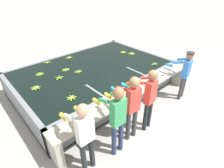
# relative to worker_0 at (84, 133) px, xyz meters

# --- Properties ---
(ground_plane) EXTENTS (80.00, 80.00, 0.00)m
(ground_plane) POSITION_rel_worker_0_xyz_m (2.03, 0.26, -1.02)
(ground_plane) COLOR #A3A099
(ground_plane) RESTS_ON ground
(wash_tank) EXTENTS (5.11, 3.42, 0.83)m
(wash_tank) POSITION_rel_worker_0_xyz_m (2.03, 2.42, -0.61)
(wash_tank) COLOR gray
(wash_tank) RESTS_ON ground
(work_ledge) EXTENTS (5.11, 0.45, 0.83)m
(work_ledge) POSITION_rel_worker_0_xyz_m (2.03, 0.49, -0.41)
(work_ledge) COLOR #A8A393
(work_ledge) RESTS_ON ground
(worker_0) EXTENTS (0.42, 0.72, 1.69)m
(worker_0) POSITION_rel_worker_0_xyz_m (0.00, 0.00, 0.00)
(worker_0) COLOR #1E2328
(worker_0) RESTS_ON ground
(worker_1) EXTENTS (0.42, 0.72, 1.75)m
(worker_1) POSITION_rel_worker_0_xyz_m (0.73, -0.11, 0.04)
(worker_1) COLOR navy
(worker_1) RESTS_ON ground
(worker_2) EXTENTS (0.46, 0.74, 1.73)m
(worker_2) POSITION_rel_worker_0_xyz_m (1.28, -0.02, 0.03)
(worker_2) COLOR #38383D
(worker_2) RESTS_ON ground
(worker_3) EXTENTS (0.45, 0.73, 1.72)m
(worker_3) POSITION_rel_worker_0_xyz_m (1.83, -0.09, 0.02)
(worker_3) COLOR #1E2328
(worker_3) RESTS_ON ground
(worker_4) EXTENTS (0.47, 0.73, 1.61)m
(worker_4) POSITION_rel_worker_0_xyz_m (3.77, -0.00, -0.05)
(worker_4) COLOR #38383D
(worker_4) RESTS_ON ground
(banana_bunch_floating_0) EXTENTS (0.28, 0.28, 0.08)m
(banana_bunch_floating_0) POSITION_rel_worker_0_xyz_m (0.51, 1.34, -0.17)
(banana_bunch_floating_0) COLOR #8CB738
(banana_bunch_floating_0) RESTS_ON wash_tank
(banana_bunch_floating_1) EXTENTS (0.28, 0.28, 0.08)m
(banana_bunch_floating_1) POSITION_rel_worker_0_xyz_m (3.75, 2.66, -0.17)
(banana_bunch_floating_1) COLOR #93BC3D
(banana_bunch_floating_1) RESTS_ON wash_tank
(banana_bunch_floating_2) EXTENTS (0.28, 0.26, 0.08)m
(banana_bunch_floating_2) POSITION_rel_worker_0_xyz_m (1.22, 2.84, -0.17)
(banana_bunch_floating_2) COLOR #9EC642
(banana_bunch_floating_2) RESTS_ON wash_tank
(banana_bunch_floating_3) EXTENTS (0.28, 0.27, 0.08)m
(banana_bunch_floating_3) POSITION_rel_worker_0_xyz_m (1.44, 2.45, -0.17)
(banana_bunch_floating_3) COLOR #7FAD33
(banana_bunch_floating_3) RESTS_ON wash_tank
(banana_bunch_floating_4) EXTENTS (0.28, 0.27, 0.08)m
(banana_bunch_floating_4) POSITION_rel_worker_0_xyz_m (0.79, 2.50, -0.17)
(banana_bunch_floating_4) COLOR #8CB738
(banana_bunch_floating_4) RESTS_ON wash_tank
(banana_bunch_floating_5) EXTENTS (0.28, 0.28, 0.08)m
(banana_bunch_floating_5) POSITION_rel_worker_0_xyz_m (0.03, 2.42, -0.17)
(banana_bunch_floating_5) COLOR #93BC3D
(banana_bunch_floating_5) RESTS_ON wash_tank
(banana_bunch_floating_6) EXTENTS (0.28, 0.28, 0.08)m
(banana_bunch_floating_6) POSITION_rel_worker_0_xyz_m (3.76, 1.12, -0.17)
(banana_bunch_floating_6) COLOR #8CB738
(banana_bunch_floating_6) RESTS_ON wash_tank
(banana_bunch_floating_7) EXTENTS (0.28, 0.27, 0.08)m
(banana_bunch_floating_7) POSITION_rel_worker_0_xyz_m (1.82, 3.67, -0.17)
(banana_bunch_floating_7) COLOR #93BC3D
(banana_bunch_floating_7) RESTS_ON wash_tank
(banana_bunch_floating_8) EXTENTS (0.28, 0.27, 0.08)m
(banana_bunch_floating_8) POSITION_rel_worker_0_xyz_m (3.90, 2.33, -0.17)
(banana_bunch_floating_8) COLOR #9EC642
(banana_bunch_floating_8) RESTS_ON wash_tank
(banana_bunch_floating_9) EXTENTS (0.28, 0.28, 0.08)m
(banana_bunch_floating_9) POSITION_rel_worker_0_xyz_m (0.45, 3.13, -0.17)
(banana_bunch_floating_9) COLOR #7FAD33
(banana_bunch_floating_9) RESTS_ON wash_tank
(banana_bunch_floating_10) EXTENTS (0.28, 0.28, 0.08)m
(banana_bunch_floating_10) POSITION_rel_worker_0_xyz_m (1.01, 3.83, -0.17)
(banana_bunch_floating_10) COLOR #8CB738
(banana_bunch_floating_10) RESTS_ON wash_tank
(knife_0) EXTENTS (0.31, 0.21, 0.02)m
(knife_0) POSITION_rel_worker_0_xyz_m (3.34, 0.41, -0.18)
(knife_0) COLOR silver
(knife_0) RESTS_ON work_ledge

